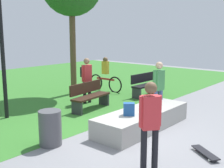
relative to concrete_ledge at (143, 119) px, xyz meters
The scene contains 12 objects.
ground_plane 0.93m from the concrete_ledge, behind, with size 28.00×28.00×0.00m, color gray.
concrete_ledge is the anchor object (origin of this frame).
backpack_on_ledge 0.76m from the concrete_ledge, behind, with size 0.28×0.20×0.32m, color #1E4C8C.
skater_performing_trick 2.56m from the concrete_ledge, 142.81° to the right, with size 0.38×0.35×1.72m.
skater_watching 1.48m from the concrete_ledge, 13.13° to the left, with size 0.43×0.25×1.69m.
skateboard_by_ledge 2.11m from the concrete_ledge, 106.44° to the right, with size 0.62×0.77×0.08m.
park_bench_by_oak 2.50m from the concrete_ledge, 80.11° to the left, with size 1.64×0.66×0.91m.
park_bench_center_lawn 4.06m from the concrete_ledge, 32.50° to the left, with size 1.61×0.52×0.91m.
lamp_post 4.67m from the concrete_ledge, 117.18° to the left, with size 0.28×0.28×3.88m.
trash_bin 2.55m from the concrete_ledge, 157.97° to the left, with size 0.52×0.52×0.82m, color #4C4C51.
pedestrian_with_backpack 3.41m from the concrete_ledge, 72.48° to the left, with size 0.43×0.38×1.65m.
cyclist_on_bicycle 5.13m from the concrete_ledge, 53.17° to the left, with size 0.22×1.82×1.52m.
Camera 1 is at (-5.39, -4.17, 2.61)m, focal length 46.39 mm.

